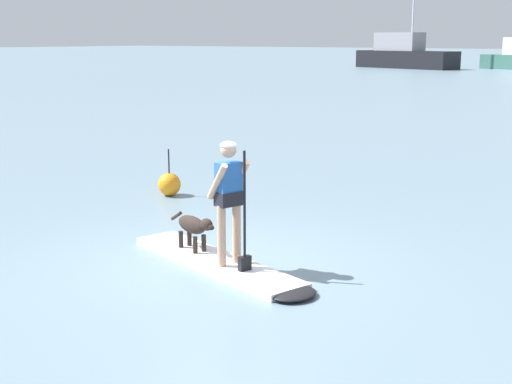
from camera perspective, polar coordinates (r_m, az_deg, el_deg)
name	(u,v)px	position (r m, az deg, el deg)	size (l,w,h in m)	color
ground_plane	(216,265)	(10.34, -3.25, -5.84)	(400.00, 400.00, 0.00)	slate
paddleboard	(225,266)	(10.14, -2.49, -5.89)	(3.63, 1.60, 0.10)	silver
person_paddler	(229,194)	(9.77, -2.13, -0.16)	(0.66, 0.56, 1.73)	tan
dog	(194,226)	(10.63, -4.98, -2.73)	(1.08, 0.40, 0.55)	#2D231E
moored_boat_outer	(404,55)	(78.46, 11.75, 10.68)	(11.80, 5.70, 11.53)	black
marker_buoy	(169,184)	(14.83, -6.92, 0.61)	(0.47, 0.47, 0.97)	orange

